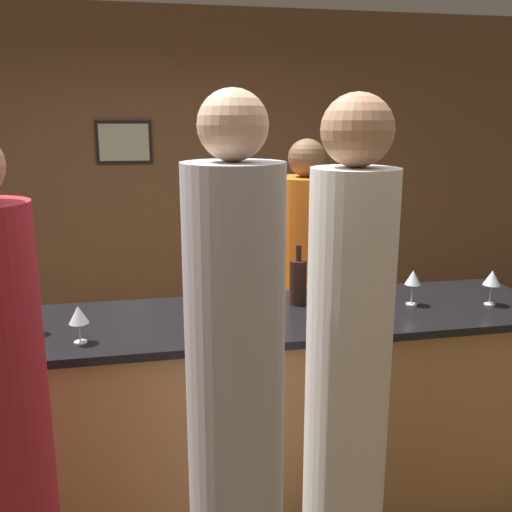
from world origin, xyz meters
The scene contains 13 objects.
back_wall centered at (0.00, 2.41, 1.40)m, with size 8.00×0.08×2.80m.
bar_counter centered at (0.00, 0.00, 0.54)m, with size 3.35×0.68×1.07m.
bartender centered at (0.76, 0.87, 0.84)m, with size 0.37×0.37×1.82m.
guest_0 centered at (0.06, -0.78, 0.96)m, with size 0.31×0.31×2.02m.
guest_1 centered at (-0.63, -0.81, 0.90)m, with size 0.30×0.30×1.92m.
guest_2 centered at (0.46, -0.70, 0.97)m, with size 0.29×0.29×2.02m.
wine_bottle_0 centered at (0.51, 0.12, 1.18)m, with size 0.08×0.08×0.29m.
ice_bucket centered at (-0.82, 0.22, 1.15)m, with size 0.17×0.17×0.16m.
wine_glass_0 centered at (1.04, 0.00, 1.20)m, with size 0.08×0.08×0.17m.
wine_glass_1 centered at (0.60, -0.21, 1.21)m, with size 0.07×0.07×0.18m.
wine_glass_2 centered at (-0.66, -0.04, 1.19)m, with size 0.08×0.08×0.16m.
wine_glass_4 centered at (-0.46, -0.18, 1.18)m, with size 0.08×0.08×0.15m.
wine_glass_5 centered at (1.41, -0.07, 1.20)m, with size 0.08×0.08×0.17m.
Camera 1 is at (-0.19, -2.39, 1.94)m, focal length 40.00 mm.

